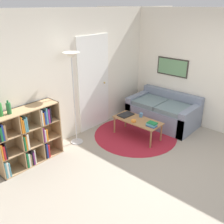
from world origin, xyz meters
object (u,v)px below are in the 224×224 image
Objects in this scene: bookshelf at (26,137)px; coffee_table at (137,122)px; floor_lamp at (72,67)px; bottle_middle at (0,110)px; bowl at (134,121)px; cup at (141,115)px; bottle_right at (9,108)px; couch at (164,112)px; laptop at (126,115)px.

coffee_table is at bearing -22.76° from bookshelf.
floor_lamp is 7.11× the size of bottle_middle.
bookshelf is 0.63× the size of floor_lamp.
floor_lamp is at bearing 138.47° from bowl.
bowl is (0.89, -0.79, -1.16)m from floor_lamp.
coffee_table is (2.08, -0.87, -0.16)m from bookshelf.
cup is 2.69m from bottle_right.
cup is at bearing -18.12° from bottle_middle.
floor_lamp is 1.82m from cup.
couch is at bearing -15.54° from bottle_right.
bowl is 2.44m from bottle_right.
couch is (2.02, -0.85, -1.31)m from floor_lamp.
bottle_right is at bearing 161.25° from cup.
laptop is 1.35× the size of bottle_middle.
bowl is at bearing 178.60° from coffee_table.
couch is at bearing -5.55° from cup.
bookshelf is 13.07× the size of cup.
bottle_middle reaches higher than couch.
bottle_middle is at bearing 161.88° from cup.
bookshelf reaches higher than laptop.
couch is 15.10× the size of bowl.
floor_lamp is 1.79m from coffee_table.
laptop is at bearing -23.72° from floor_lamp.
bookshelf is at bearing 175.80° from floor_lamp.
couch is at bearing -16.71° from bookshelf.
coffee_table is at bearing -92.96° from laptop.
bottle_middle is at bearing 167.50° from laptop.
coffee_table is at bearing -19.89° from bottle_middle.
couch reaches higher than bowl.
bookshelf is 2.26m from coffee_table.
floor_lamp is 8.22× the size of bottle_right.
bottle_right reaches higher than couch.
bottle_middle reaches higher than bookshelf.
bowl is at bearing -114.34° from laptop.
bookshelf reaches higher than couch.
bottle_middle is at bearing 179.12° from bookshelf.
bottle_middle is (-1.40, 0.08, -0.43)m from floor_lamp.
cup is at bearing -20.58° from bookshelf.
laptop is (-0.98, 0.39, 0.13)m from couch.
coffee_table is 2.95× the size of laptop.
couch is 1.00m from coffee_table.
floor_lamp reaches higher than bottle_right.
bottle_middle reaches higher than cup.
cup is 0.40× the size of bottle_right.
bookshelf is 3.22m from couch.
bottle_right is (-0.22, -0.01, 0.62)m from bookshelf.
cup is at bearing -64.80° from laptop.
coffee_table is 2.70m from bottle_middle.
floor_lamp is at bearing -4.20° from bookshelf.
bottle_middle is at bearing 174.47° from bottle_right.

